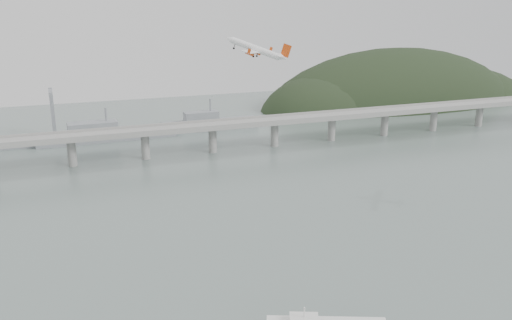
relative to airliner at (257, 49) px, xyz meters
name	(u,v)px	position (x,y,z in m)	size (l,w,h in m)	color
ground	(304,281)	(-18.98, -103.81, -83.65)	(900.00, 900.00, 0.00)	slate
bridge	(184,132)	(-20.14, 96.19, -66.00)	(800.00, 22.00, 23.90)	gray
headland	(404,117)	(266.19, 227.94, -102.99)	(365.00, 155.00, 156.00)	black
airliner	(257,49)	(0.00, 0.00, 0.00)	(31.53, 30.28, 14.14)	white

